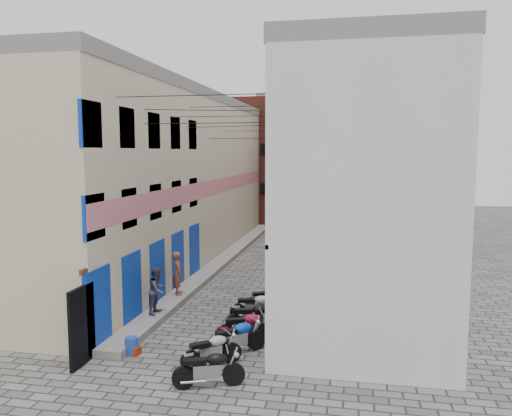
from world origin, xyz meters
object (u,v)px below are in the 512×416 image
Objects in this scene: motorcycle_a at (209,367)px; water_jug_near at (130,346)px; motorcycle_b at (212,348)px; motorcycle_g at (268,297)px; water_jug_far at (133,346)px; person_a at (178,273)px; motorcycle_c at (237,336)px; person_b at (157,290)px; motorcycle_d at (246,325)px; motorcycle_e at (254,315)px; motorcycle_f at (256,305)px; red_crate at (133,351)px.

motorcycle_a reaches higher than water_jug_near.
motorcycle_b is 1.00× the size of motorcycle_g.
motorcycle_a is at bearing -28.93° from water_jug_far.
person_a is (-3.01, 5.61, 0.60)m from motorcycle_b.
motorcycle_g is 3.81m from person_a.
person_b is (-3.40, 2.37, 0.51)m from motorcycle_c.
motorcycle_d is 0.98× the size of motorcycle_e.
motorcycle_c reaches higher than motorcycle_f.
red_crate is at bearing -136.03° from motorcycle_b.
motorcycle_f is 1.12m from motorcycle_g.
motorcycle_b is 3.54× the size of water_jug_near.
motorcycle_a is 1.07× the size of person_a.
motorcycle_g is 1.03× the size of person_a.
water_jug_far is (-2.96, -0.59, -0.30)m from motorcycle_c.
motorcycle_d is 3.58× the size of water_jug_far.
motorcycle_e is at bearing 154.99° from motorcycle_a.
motorcycle_a is 4.86× the size of red_crate.
motorcycle_a is 3.12m from motorcycle_d.
motorcycle_g is at bearing 55.90° from water_jug_far.
water_jug_near is (-3.15, -2.50, -0.29)m from motorcycle_e.
motorcycle_a reaches higher than motorcycle_b.
motorcycle_f is at bearing 157.60° from motorcycle_a.
motorcycle_c is at bearing 11.41° from red_crate.
motorcycle_e is 1.00× the size of motorcycle_f.
motorcycle_d is 3.75m from person_b.
motorcycle_b is at bearing 172.73° from motorcycle_a.
motorcycle_c is 5.09× the size of red_crate.
motorcycle_d is at bearing 154.88° from motorcycle_a.
person_b reaches higher than red_crate.
motorcycle_f reaches higher than motorcycle_a.
water_jug_far is (-3.00, -1.59, -0.27)m from motorcycle_d.
motorcycle_b reaches higher than red_crate.
motorcycle_c is at bearing -121.33° from person_b.
person_b is (-3.62, -1.72, 0.55)m from motorcycle_g.
motorcycle_d reaches higher than red_crate.
water_jug_near is at bearing -138.48° from motorcycle_a.
motorcycle_d is at bearing 28.05° from red_crate.
motorcycle_e is at bearing 129.76° from motorcycle_b.
motorcycle_f is 4.69m from water_jug_near.
motorcycle_f reaches higher than motorcycle_g.
motorcycle_e reaches higher than water_jug_far.
motorcycle_c is at bearing -171.56° from person_a.
motorcycle_d is 2.00m from motorcycle_f.
motorcycle_b is 5.07m from motorcycle_g.
motorcycle_b is at bearing -25.33° from motorcycle_e.
red_crate is (-3.06, -2.50, -0.42)m from motorcycle_e.
person_a reaches higher than motorcycle_a.
motorcycle_c is 1.12× the size of person_a.
motorcycle_g is (0.17, 3.09, -0.02)m from motorcycle_d.
motorcycle_d is at bearing 134.58° from motorcycle_c.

